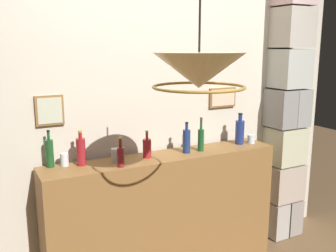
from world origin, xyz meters
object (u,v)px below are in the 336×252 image
liquor_bottle_vermouth (50,153)px  glass_tumbler_rocks (251,139)px  liquor_bottle_scotch (121,156)px  pendant_lamp (199,72)px  liquor_bottle_bourbon (147,148)px  liquor_bottle_sherry (81,151)px  glass_tumbler_shot (64,160)px  liquor_bottle_gin (240,131)px  liquor_bottle_mezcal (201,139)px  glass_tumbler_highball (115,155)px  liquor_bottle_tequila (187,141)px

liquor_bottle_vermouth → glass_tumbler_rocks: (1.73, -0.14, -0.07)m
liquor_bottle_scotch → pendant_lamp: 0.97m
liquor_bottle_bourbon → glass_tumbler_rocks: bearing=-1.5°
liquor_bottle_scotch → liquor_bottle_vermouth: (-0.45, 0.23, 0.02)m
liquor_bottle_scotch → liquor_bottle_sherry: bearing=144.5°
liquor_bottle_vermouth → glass_tumbler_shot: bearing=-13.7°
liquor_bottle_gin → glass_tumbler_shot: liquor_bottle_gin is taller
pendant_lamp → liquor_bottle_mezcal: bearing=56.2°
liquor_bottle_mezcal → glass_tumbler_rocks: (0.53, 0.00, -0.06)m
liquor_bottle_scotch → glass_tumbler_highball: bearing=86.4°
liquor_bottle_sherry → liquor_bottle_gin: bearing=-1.6°
liquor_bottle_vermouth → liquor_bottle_bourbon: liquor_bottle_vermouth is taller
liquor_bottle_mezcal → liquor_bottle_vermouth: (-1.19, 0.14, 0.00)m
liquor_bottle_scotch → liquor_bottle_vermouth: liquor_bottle_vermouth is taller
liquor_bottle_sherry → glass_tumbler_shot: 0.13m
liquor_bottle_tequila → liquor_bottle_sherry: 0.85m
liquor_bottle_tequila → glass_tumbler_rocks: liquor_bottle_tequila is taller
liquor_bottle_sherry → pendant_lamp: bearing=-63.5°
liquor_bottle_tequila → pendant_lamp: size_ratio=0.49×
liquor_bottle_tequila → glass_tumbler_highball: (-0.60, 0.03, -0.05)m
liquor_bottle_scotch → liquor_bottle_sherry: (-0.24, 0.17, 0.02)m
glass_tumbler_rocks → pendant_lamp: (-1.07, -0.81, 0.68)m
liquor_bottle_scotch → glass_tumbler_shot: liquor_bottle_scotch is taller
liquor_bottle_mezcal → glass_tumbler_rocks: 0.54m
liquor_bottle_gin → liquor_bottle_tequila: (-0.56, -0.03, -0.01)m
liquor_bottle_vermouth → glass_tumbler_shot: (0.10, -0.02, -0.06)m
liquor_bottle_vermouth → liquor_bottle_bourbon: 0.72m
liquor_bottle_scotch → liquor_bottle_vermouth: bearing=152.5°
liquor_bottle_mezcal → liquor_bottle_tequila: size_ratio=1.11×
liquor_bottle_sherry → glass_tumbler_rocks: bearing=-2.8°
liquor_bottle_tequila → glass_tumbler_highball: liquor_bottle_tequila is taller
liquor_bottle_bourbon → pendant_lamp: size_ratio=0.42×
liquor_bottle_sherry → glass_tumbler_shot: bearing=161.0°
liquor_bottle_scotch → liquor_bottle_bourbon: size_ratio=1.02×
glass_tumbler_highball → liquor_bottle_vermouth: bearing=168.1°
glass_tumbler_rocks → glass_tumbler_shot: bearing=176.1°
liquor_bottle_scotch → liquor_bottle_gin: size_ratio=0.79×
liquor_bottle_sherry → glass_tumbler_rocks: liquor_bottle_sherry is taller
liquor_bottle_mezcal → pendant_lamp: size_ratio=0.55×
liquor_bottle_bourbon → glass_tumbler_highball: liquor_bottle_bourbon is taller
liquor_bottle_vermouth → glass_tumbler_shot: 0.12m
liquor_bottle_gin → liquor_bottle_tequila: size_ratio=1.09×
liquor_bottle_mezcal → liquor_bottle_tequila: 0.13m
liquor_bottle_scotch → pendant_lamp: size_ratio=0.43×
liquor_bottle_mezcal → liquor_bottle_gin: size_ratio=1.01×
liquor_bottle_mezcal → liquor_bottle_scotch: size_ratio=1.28×
liquor_bottle_mezcal → glass_tumbler_shot: (-1.10, 0.11, -0.06)m
glass_tumbler_shot → pendant_lamp: pendant_lamp is taller
liquor_bottle_scotch → glass_tumbler_highball: (0.01, 0.14, -0.03)m
glass_tumbler_rocks → pendant_lamp: pendant_lamp is taller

